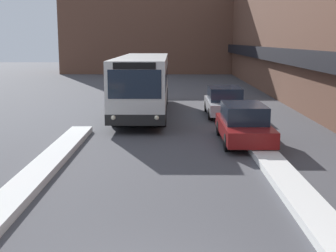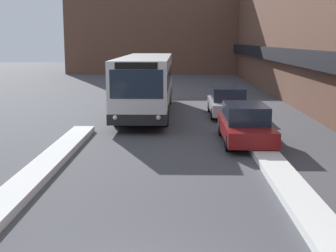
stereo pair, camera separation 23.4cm
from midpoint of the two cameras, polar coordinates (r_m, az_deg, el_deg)
The scene contains 7 objects.
building_row_right at distance 31.87m, azimuth 18.19°, elevation 11.97°, with size 5.50×60.00×10.31m.
building_backdrop_far at distance 59.78m, azimuth -0.01°, elevation 12.91°, with size 26.00×8.00×13.19m.
snow_bank_left at distance 13.72m, azimuth -16.96°, elevation -6.43°, with size 0.90×15.59×0.24m.
snow_bank_right at distance 12.85m, azimuth 14.62°, elevation -7.49°, with size 0.90×12.45×0.22m.
city_bus at distance 25.61m, azimuth -3.28°, elevation 5.27°, with size 2.58×12.29×3.13m.
parked_car_front at distance 18.58m, azimuth 8.87°, elevation 0.29°, with size 1.83×4.65×1.53m.
parked_car_middle at distance 25.21m, azimuth 6.65°, elevation 2.97°, with size 1.93×4.45×1.52m.
Camera 1 is at (0.36, -6.41, 3.99)m, focal length 50.00 mm.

